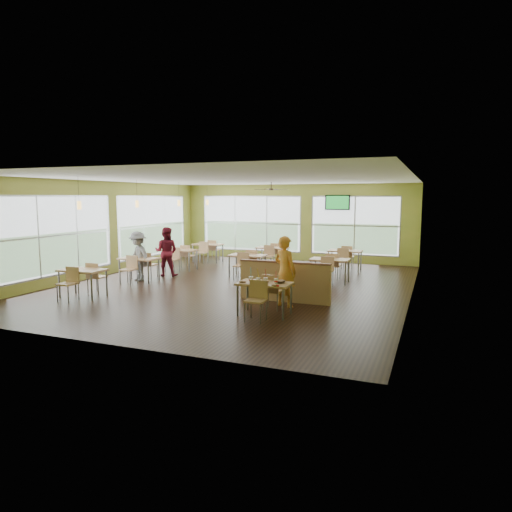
{
  "coord_description": "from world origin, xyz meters",
  "views": [
    {
      "loc": [
        5.54,
        -12.47,
        2.66
      ],
      "look_at": [
        1.01,
        -1.03,
        1.07
      ],
      "focal_mm": 32.0,
      "sensor_mm": 36.0,
      "label": 1
    }
  ],
  "objects_px": {
    "half_wall_divider": "(284,281)",
    "food_basket": "(280,281)",
    "main_table": "(265,288)",
    "man_plaid": "(285,271)"
  },
  "relations": [
    {
      "from": "food_basket",
      "to": "half_wall_divider",
      "type": "bearing_deg",
      "value": 103.98
    },
    {
      "from": "man_plaid",
      "to": "food_basket",
      "type": "relative_size",
      "value": 7.18
    },
    {
      "from": "main_table",
      "to": "food_basket",
      "type": "height_order",
      "value": "main_table"
    },
    {
      "from": "half_wall_divider",
      "to": "food_basket",
      "type": "relative_size",
      "value": 9.93
    },
    {
      "from": "half_wall_divider",
      "to": "man_plaid",
      "type": "distance_m",
      "value": 0.62
    },
    {
      "from": "half_wall_divider",
      "to": "food_basket",
      "type": "distance_m",
      "value": 1.42
    },
    {
      "from": "half_wall_divider",
      "to": "food_basket",
      "type": "xyz_separation_m",
      "value": [
        0.34,
        -1.35,
        0.26
      ]
    },
    {
      "from": "main_table",
      "to": "man_plaid",
      "type": "xyz_separation_m",
      "value": [
        0.17,
        0.97,
        0.24
      ]
    },
    {
      "from": "man_plaid",
      "to": "main_table",
      "type": "bearing_deg",
      "value": 102.52
    },
    {
      "from": "food_basket",
      "to": "main_table",
      "type": "bearing_deg",
      "value": -163.84
    }
  ]
}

